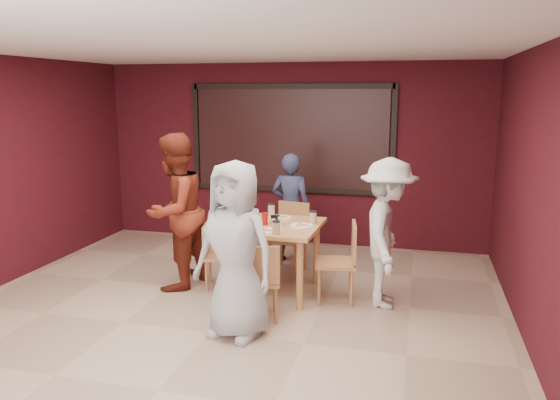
% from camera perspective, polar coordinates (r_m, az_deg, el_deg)
% --- Properties ---
extents(floor, '(7.00, 7.00, 0.00)m').
position_cam_1_polar(floor, '(5.64, -7.36, -13.56)').
color(floor, tan).
rests_on(floor, ground).
extents(window_blinds, '(3.00, 0.02, 1.50)m').
position_cam_1_polar(window_blinds, '(8.45, 1.08, 6.43)').
color(window_blinds, black).
extents(dining_table, '(1.09, 1.09, 0.99)m').
position_cam_1_polar(dining_table, '(6.40, -0.68, -3.51)').
color(dining_table, tan).
rests_on(dining_table, floor).
extents(chair_front, '(0.51, 0.51, 0.84)m').
position_cam_1_polar(chair_front, '(5.69, -2.14, -8.11)').
color(chair_front, '#AA7842').
rests_on(chair_front, floor).
extents(chair_back, '(0.51, 0.51, 0.91)m').
position_cam_1_polar(chair_back, '(7.26, 1.10, -3.46)').
color(chair_back, '#AA7842').
rests_on(chair_back, floor).
extents(chair_left, '(0.46, 0.46, 0.79)m').
position_cam_1_polar(chair_left, '(6.70, -6.82, -5.40)').
color(chair_left, '#AA7842').
rests_on(chair_left, floor).
extents(chair_right, '(0.51, 0.51, 0.92)m').
position_cam_1_polar(chair_right, '(6.24, 6.56, -5.99)').
color(chair_right, '#AA7842').
rests_on(chair_right, floor).
extents(diner_front, '(0.96, 0.74, 1.74)m').
position_cam_1_polar(diner_front, '(5.26, -4.69, -5.25)').
color(diner_front, '#A9A9A9').
rests_on(diner_front, floor).
extents(diner_back, '(0.59, 0.42, 1.54)m').
position_cam_1_polar(diner_back, '(7.58, 1.14, -0.85)').
color(diner_back, '#2E3253').
rests_on(diner_back, floor).
extents(diner_left, '(0.87, 1.03, 1.88)m').
position_cam_1_polar(diner_left, '(6.68, -10.95, -1.20)').
color(diner_left, maroon).
rests_on(diner_left, floor).
extents(diner_right, '(0.65, 1.09, 1.66)m').
position_cam_1_polar(diner_right, '(6.12, 11.17, -3.42)').
color(diner_right, silver).
rests_on(diner_right, floor).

